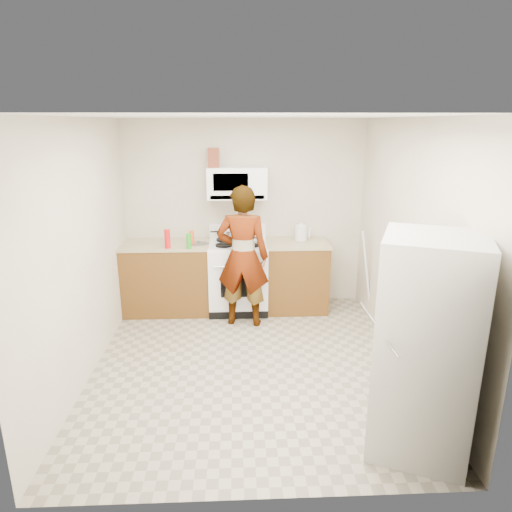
{
  "coord_description": "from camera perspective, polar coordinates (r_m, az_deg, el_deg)",
  "views": [
    {
      "loc": [
        -0.12,
        -4.29,
        2.46
      ],
      "look_at": [
        0.1,
        0.55,
        1.03
      ],
      "focal_mm": 32.0,
      "sensor_mm": 36.0,
      "label": 1
    }
  ],
  "objects": [
    {
      "name": "kettle",
      "position": [
        6.11,
        5.65,
        2.92
      ],
      "size": [
        0.21,
        0.21,
        0.2
      ],
      "primitive_type": "cylinder",
      "rotation": [
        0.0,
        0.0,
        0.33
      ],
      "color": "silver",
      "rests_on": "counter_right"
    },
    {
      "name": "pot_lid",
      "position": [
        5.96,
        -7.13,
        1.6
      ],
      "size": [
        0.3,
        0.3,
        0.01
      ],
      "primitive_type": "cylinder",
      "rotation": [
        0.0,
        0.0,
        0.18
      ],
      "color": "silver",
      "rests_on": "counter_left"
    },
    {
      "name": "floor",
      "position": [
        4.94,
        -0.86,
        -13.33
      ],
      "size": [
        3.6,
        3.6,
        0.0
      ],
      "primitive_type": "plane",
      "color": "gray",
      "rests_on": "ground"
    },
    {
      "name": "broom",
      "position": [
        5.99,
        13.7,
        -2.23
      ],
      "size": [
        0.24,
        0.13,
        1.15
      ],
      "primitive_type": "cylinder",
      "rotation": [
        0.14,
        -0.14,
        -0.38
      ],
      "color": "silver",
      "rests_on": "floor"
    },
    {
      "name": "right_wall",
      "position": [
        4.77,
        18.53,
        0.95
      ],
      "size": [
        0.02,
        3.6,
        2.5
      ],
      "primitive_type": "cube",
      "color": "beige",
      "rests_on": "floor"
    },
    {
      "name": "jug",
      "position": [
        5.89,
        -5.31,
        12.15
      ],
      "size": [
        0.14,
        0.14,
        0.24
      ],
      "primitive_type": "cube",
      "rotation": [
        0.0,
        0.0,
        -0.0
      ],
      "color": "#602717",
      "rests_on": "microwave"
    },
    {
      "name": "cabinet_left",
      "position": [
        6.18,
        -11.0,
        -2.78
      ],
      "size": [
        1.12,
        0.62,
        0.9
      ],
      "primitive_type": "cube",
      "color": "#5A3B15",
      "rests_on": "floor"
    },
    {
      "name": "tray",
      "position": [
        5.92,
        -1.1,
        1.76
      ],
      "size": [
        0.26,
        0.17,
        0.05
      ],
      "primitive_type": "cube",
      "rotation": [
        0.0,
        0.0,
        0.04
      ],
      "color": "white",
      "rests_on": "gas_range"
    },
    {
      "name": "saucepan",
      "position": [
        6.11,
        -3.66,
        2.74
      ],
      "size": [
        0.21,
        0.21,
        0.11
      ],
      "primitive_type": "cylinder",
      "rotation": [
        0.0,
        0.0,
        0.05
      ],
      "color": "silver",
      "rests_on": "gas_range"
    },
    {
      "name": "fridge",
      "position": [
        3.67,
        20.35,
        -10.62
      ],
      "size": [
        0.91,
        0.91,
        1.7
      ],
      "primitive_type": "cube",
      "rotation": [
        0.0,
        0.0,
        -0.39
      ],
      "color": "silver",
      "rests_on": "floor"
    },
    {
      "name": "gas_range",
      "position": [
        6.1,
        -2.25,
        -2.41
      ],
      "size": [
        0.76,
        0.65,
        1.13
      ],
      "color": "white",
      "rests_on": "floor"
    },
    {
      "name": "back_wall",
      "position": [
        6.2,
        -1.42,
        5.23
      ],
      "size": [
        3.2,
        0.02,
        2.5
      ],
      "primitive_type": "cube",
      "color": "beige",
      "rests_on": "floor"
    },
    {
      "name": "microwave",
      "position": [
        5.95,
        -2.39,
        9.14
      ],
      "size": [
        0.76,
        0.38,
        0.4
      ],
      "primitive_type": "cube",
      "color": "white",
      "rests_on": "back_wall"
    },
    {
      "name": "bottle_spray",
      "position": [
        5.78,
        -11.02,
        2.12
      ],
      "size": [
        0.09,
        0.09,
        0.24
      ],
      "primitive_type": "cylinder",
      "rotation": [
        0.0,
        0.0,
        0.38
      ],
      "color": "red",
      "rests_on": "counter_left"
    },
    {
      "name": "bottle_hot_sauce",
      "position": [
        5.91,
        -8.02,
        2.28
      ],
      "size": [
        0.06,
        0.06,
        0.18
      ],
      "primitive_type": "cylinder",
      "rotation": [
        0.0,
        0.0,
        -0.04
      ],
      "color": "#E34A19",
      "rests_on": "counter_left"
    },
    {
      "name": "person",
      "position": [
        5.55,
        -1.67,
        -0.1
      ],
      "size": [
        0.69,
        0.51,
        1.75
      ],
      "primitive_type": "imported",
      "rotation": [
        0.0,
        0.0,
        2.99
      ],
      "color": "tan",
      "rests_on": "floor"
    },
    {
      "name": "bottle_green_cap",
      "position": [
        5.71,
        -8.39,
        1.84
      ],
      "size": [
        0.08,
        0.08,
        0.19
      ],
      "primitive_type": "cylinder",
      "rotation": [
        0.0,
        0.0,
        0.42
      ],
      "color": "#22971B",
      "rests_on": "counter_left"
    },
    {
      "name": "counter_right",
      "position": [
        6.03,
        5.14,
        1.62
      ],
      "size": [
        0.82,
        0.64,
        0.03
      ],
      "primitive_type": "cube",
      "color": "tan",
      "rests_on": "cabinet_right"
    },
    {
      "name": "cabinet_right",
      "position": [
        6.17,
        5.03,
        -2.58
      ],
      "size": [
        0.8,
        0.62,
        0.9
      ],
      "primitive_type": "cube",
      "color": "#5A3B15",
      "rests_on": "floor"
    },
    {
      "name": "counter_left",
      "position": [
        6.05,
        -11.24,
        1.4
      ],
      "size": [
        1.14,
        0.64,
        0.03
      ],
      "primitive_type": "cube",
      "color": "tan",
      "rests_on": "cabinet_left"
    }
  ]
}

